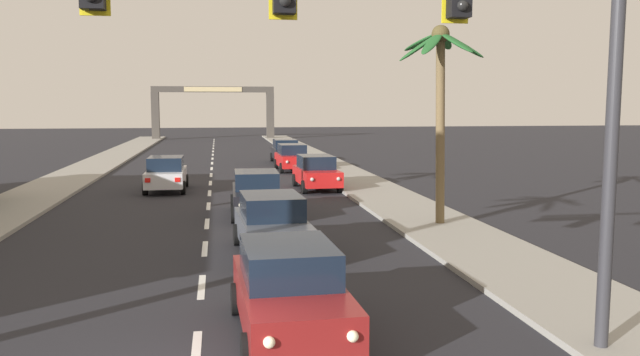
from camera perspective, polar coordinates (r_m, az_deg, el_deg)
name	(u,v)px	position (r m, az deg, el deg)	size (l,w,h in m)	color
sidewalk_right	(377,192)	(30.01, 5.15, -1.29)	(3.20, 110.00, 0.14)	gray
sidewalk_left	(26,200)	(30.23, -24.87, -1.82)	(3.20, 110.00, 0.14)	gray
lane_markings	(219,196)	(29.49, -9.08, -1.61)	(4.28, 88.83, 0.01)	silver
traffic_signal_mast	(400,27)	(9.83, 7.23, 13.26)	(10.73, 0.41, 7.42)	#2D2D33
sedan_lead_at_stop_bar	(289,290)	(11.60, -2.76, -10.01)	(2.06, 4.49, 1.68)	maroon
sedan_third_in_queue	(272,224)	(17.78, -4.32, -4.17)	(2.11, 4.51, 1.68)	#4C515B
sedan_fifth_in_queue	(257,193)	(24.03, -5.72, -1.37)	(2.00, 4.47, 1.68)	black
sedan_oncoming_far	(166,173)	(31.70, -13.63, 0.40)	(1.95, 4.45, 1.68)	silver
sedan_parked_nearest_kerb	(316,172)	(31.38, -0.33, 0.52)	(2.06, 4.49, 1.68)	red
sedan_parked_mid_kerb	(292,157)	(40.41, -2.52, 1.87)	(2.04, 4.49, 1.68)	red
sedan_parked_far_kerb	(285,151)	(45.96, -3.12, 2.44)	(1.97, 4.46, 1.68)	black
palm_right_second	(440,81)	(21.86, 10.72, 8.59)	(2.93, 3.00, 6.80)	brown
town_gateway_arch	(213,105)	(78.52, -9.54, 6.48)	(14.66, 0.90, 6.39)	#423D38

